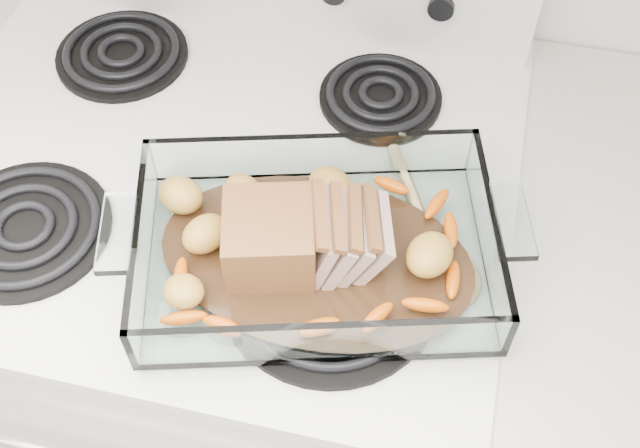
% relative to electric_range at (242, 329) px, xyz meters
% --- Properties ---
extents(electric_range, '(0.78, 0.70, 1.12)m').
position_rel_electric_range_xyz_m(electric_range, '(0.00, 0.00, 0.00)').
color(electric_range, white).
rests_on(electric_range, ground).
extents(counter_right, '(0.58, 0.68, 0.93)m').
position_rel_electric_range_xyz_m(counter_right, '(0.66, -0.00, -0.02)').
color(counter_right, silver).
rests_on(counter_right, ground).
extents(baking_dish, '(0.40, 0.27, 0.08)m').
position_rel_electric_range_xyz_m(baking_dish, '(0.17, -0.13, 0.48)').
color(baking_dish, white).
rests_on(baking_dish, electric_range).
extents(pork_roast, '(0.19, 0.10, 0.08)m').
position_rel_electric_range_xyz_m(pork_roast, '(0.14, -0.13, 0.51)').
color(pork_roast, brown).
rests_on(pork_roast, baking_dish).
extents(roast_vegetables, '(0.32, 0.17, 0.04)m').
position_rel_electric_range_xyz_m(roast_vegetables, '(0.16, -0.10, 0.49)').
color(roast_vegetables, '#E66400').
rests_on(roast_vegetables, baking_dish).
extents(wooden_spoon, '(0.14, 0.23, 0.02)m').
position_rel_electric_range_xyz_m(wooden_spoon, '(0.30, -0.08, 0.46)').
color(wooden_spoon, tan).
rests_on(wooden_spoon, electric_range).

